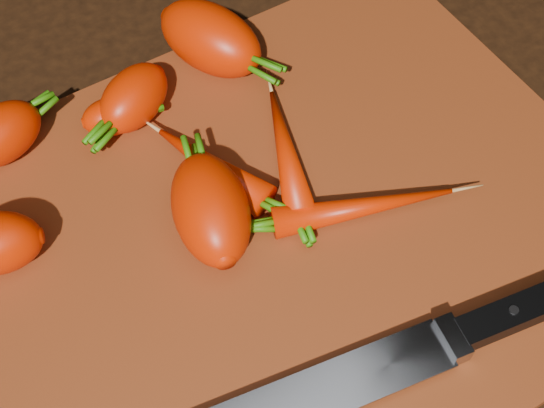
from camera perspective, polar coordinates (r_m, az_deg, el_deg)
ground at (r=0.57m, az=0.53°, el=-2.64°), size 2.00×2.00×0.01m
cutting_board at (r=0.56m, az=0.54°, el=-2.07°), size 0.50×0.40×0.01m
carrot_0 at (r=0.61m, az=-19.74°, el=4.96°), size 0.08×0.06×0.04m
carrot_2 at (r=0.64m, az=-4.65°, el=12.33°), size 0.09×0.11×0.06m
carrot_3 at (r=0.53m, az=-4.64°, el=-0.39°), size 0.08×0.10×0.05m
carrot_4 at (r=0.61m, az=-10.37°, el=7.88°), size 0.08×0.07×0.04m
carrot_5 at (r=0.61m, az=-11.96°, el=6.47°), size 0.05×0.04×0.03m
carrot_6 at (r=0.58m, az=1.04°, el=4.01°), size 0.07×0.12×0.02m
carrot_7 at (r=0.56m, az=6.92°, el=-0.22°), size 0.14×0.07×0.02m
carrot_8 at (r=0.57m, az=-4.60°, el=2.90°), size 0.06×0.11×0.03m
knife at (r=0.50m, az=4.82°, el=-13.56°), size 0.32×0.08×0.02m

